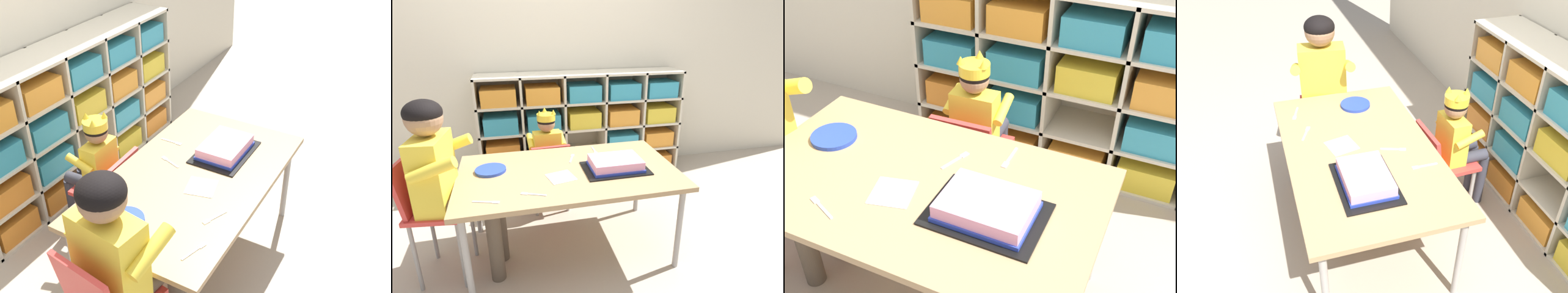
% 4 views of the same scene
% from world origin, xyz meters
% --- Properties ---
extents(ground, '(16.00, 16.00, 0.00)m').
position_xyz_m(ground, '(0.00, 0.00, 0.00)').
color(ground, tan).
extents(classroom_back_wall, '(6.56, 0.10, 2.89)m').
position_xyz_m(classroom_back_wall, '(0.00, 1.34, 1.44)').
color(classroom_back_wall, beige).
rests_on(classroom_back_wall, ground).
extents(storage_cubby_shelf, '(1.90, 0.34, 1.01)m').
position_xyz_m(storage_cubby_shelf, '(0.35, 1.11, 0.48)').
color(storage_cubby_shelf, beige).
rests_on(storage_cubby_shelf, ground).
extents(activity_table, '(1.33, 0.79, 0.58)m').
position_xyz_m(activity_table, '(0.00, 0.00, 0.54)').
color(activity_table, '#A37F56').
rests_on(activity_table, ground).
extents(classroom_chair_blue, '(0.32, 0.33, 0.59)m').
position_xyz_m(classroom_chair_blue, '(-0.06, 0.53, 0.36)').
color(classroom_chair_blue, red).
rests_on(classroom_chair_blue, ground).
extents(child_with_crown, '(0.30, 0.31, 0.83)m').
position_xyz_m(child_with_crown, '(-0.06, 0.63, 0.51)').
color(child_with_crown, yellow).
rests_on(child_with_crown, ground).
extents(classroom_chair_adult_side, '(0.37, 0.38, 0.76)m').
position_xyz_m(classroom_chair_adult_side, '(-0.81, -0.04, 0.47)').
color(classroom_chair_adult_side, red).
rests_on(classroom_chair_adult_side, ground).
extents(adult_helper_seated, '(0.45, 0.43, 1.08)m').
position_xyz_m(adult_helper_seated, '(-0.69, -0.06, 0.67)').
color(adult_helper_seated, yellow).
rests_on(adult_helper_seated, ground).
extents(birthday_cake_on_tray, '(0.40, 0.28, 0.07)m').
position_xyz_m(birthday_cake_on_tray, '(0.29, -0.05, 0.61)').
color(birthday_cake_on_tray, black).
rests_on(birthday_cake_on_tray, activity_table).
extents(paper_plate_stack, '(0.19, 0.19, 0.02)m').
position_xyz_m(paper_plate_stack, '(-0.47, 0.10, 0.59)').
color(paper_plate_stack, '#233DA3').
rests_on(paper_plate_stack, activity_table).
extents(paper_napkin_square, '(0.18, 0.18, 0.00)m').
position_xyz_m(paper_napkin_square, '(-0.06, -0.09, 0.58)').
color(paper_napkin_square, white).
rests_on(paper_napkin_square, activity_table).
extents(fork_scattered_mid_table, '(0.06, 0.14, 0.00)m').
position_xyz_m(fork_scattered_mid_table, '(0.06, 0.18, 0.58)').
color(fork_scattered_mid_table, white).
rests_on(fork_scattered_mid_table, activity_table).
extents(fork_by_napkin, '(0.02, 0.14, 0.00)m').
position_xyz_m(fork_by_napkin, '(0.24, 0.27, 0.58)').
color(fork_by_napkin, white).
rests_on(fork_by_napkin, activity_table).
extents(fork_near_child_seat, '(0.14, 0.06, 0.00)m').
position_xyz_m(fork_near_child_seat, '(-0.47, -0.28, 0.58)').
color(fork_near_child_seat, white).
rests_on(fork_near_child_seat, activity_table).
extents(fork_at_table_front_edge, '(0.13, 0.07, 0.00)m').
position_xyz_m(fork_at_table_front_edge, '(-0.25, -0.25, 0.58)').
color(fork_at_table_front_edge, white).
rests_on(fork_at_table_front_edge, activity_table).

